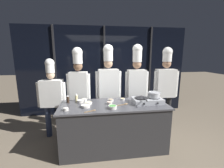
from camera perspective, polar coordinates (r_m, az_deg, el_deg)
name	(u,v)px	position (r m, az deg, el deg)	size (l,w,h in m)	color
ground_plane	(114,147)	(3.34, 0.65, -22.83)	(24.00, 24.00, 0.00)	#7F705B
window_wall_back	(105,71)	(4.71, -2.86, 4.87)	(5.18, 0.09, 2.70)	black
demo_counter	(114,126)	(3.10, 0.67, -15.75)	(2.07, 0.83, 0.92)	#2D2D30
portable_stove	(147,100)	(3.07, 13.35, -6.10)	(0.58, 0.36, 0.11)	#B2B5BA
frying_pan	(141,97)	(2.99, 11.08, -4.83)	(0.26, 0.44, 0.05)	#232326
stock_pot	(154,95)	(3.09, 15.74, -3.92)	(0.26, 0.23, 0.11)	#B7BABF
squeeze_bottle_oil	(76,98)	(3.17, -13.41, -5.03)	(0.05, 0.05, 0.16)	beige
squeeze_bottle_soy	(68,99)	(3.10, -16.47, -5.49)	(0.05, 0.05, 0.17)	#332319
prep_bowl_shrimp	(110,103)	(2.90, -0.94, -7.18)	(0.10, 0.10, 0.06)	silver
prep_bowl_scallions	(113,107)	(2.68, 0.20, -8.70)	(0.16, 0.16, 0.06)	silver
prep_bowl_rice	(66,109)	(2.71, -17.19, -9.11)	(0.09, 0.09, 0.05)	silver
prep_bowl_noodles	(88,103)	(2.97, -9.06, -7.08)	(0.15, 0.15, 0.04)	silver
prep_bowl_onion	(80,101)	(3.07, -11.96, -6.39)	(0.13, 0.13, 0.05)	silver
prep_bowl_garlic	(86,106)	(2.80, -10.05, -8.21)	(0.17, 0.17, 0.05)	silver
prep_bowl_ginger	(123,99)	(3.18, 4.06, -5.73)	(0.09, 0.09, 0.04)	silver
prep_bowl_mushrooms	(111,100)	(3.08, -0.45, -6.14)	(0.11, 0.11, 0.05)	silver
prep_bowl_bean_sprouts	(84,99)	(3.20, -10.45, -5.77)	(0.10, 0.10, 0.04)	silver
serving_spoon_slotted	(125,104)	(2.91, 4.79, -7.67)	(0.25, 0.12, 0.02)	olive
serving_spoon_solid	(92,111)	(2.61, -7.51, -10.02)	(0.20, 0.10, 0.02)	olive
chef_head	(52,94)	(3.58, -21.87, -3.73)	(0.62, 0.27, 1.79)	#2D3856
chef_sous	(79,84)	(3.42, -12.56, -0.18)	(0.51, 0.24, 2.02)	#232326
chef_line	(108,83)	(3.53, -1.41, 0.42)	(0.61, 0.25, 2.10)	#232326
chef_pastry	(136,82)	(3.62, 9.29, 0.87)	(0.56, 0.23, 2.10)	#232326
chef_apprentice	(165,83)	(3.87, 19.68, 0.40)	(0.60, 0.26, 2.04)	#232326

